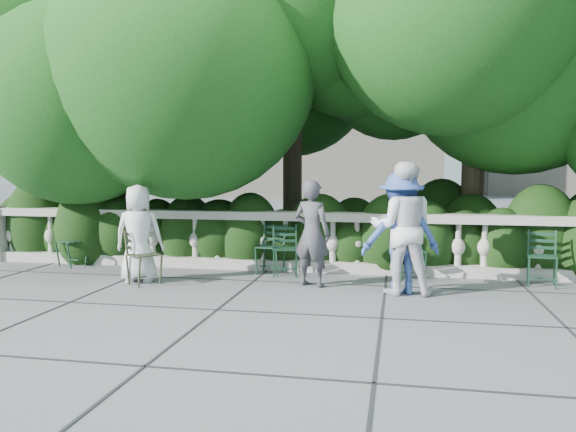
% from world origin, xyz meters
% --- Properties ---
extents(ground, '(90.00, 90.00, 0.00)m').
position_xyz_m(ground, '(0.00, 0.00, 0.00)').
color(ground, '#55565C').
rests_on(ground, ground).
extents(balustrade, '(12.00, 0.44, 1.00)m').
position_xyz_m(balustrade, '(0.00, 1.80, 0.49)').
color(balustrade, '#9E998E').
rests_on(balustrade, ground).
extents(shrub_hedge, '(15.00, 2.60, 1.70)m').
position_xyz_m(shrub_hedge, '(0.00, 3.00, 0.00)').
color(shrub_hedge, black).
rests_on(shrub_hedge, ground).
extents(tree_canopy, '(15.04, 6.52, 6.78)m').
position_xyz_m(tree_canopy, '(0.69, 3.19, 3.96)').
color(tree_canopy, '#3F3023').
rests_on(tree_canopy, ground).
extents(chair_a, '(0.60, 0.62, 0.84)m').
position_xyz_m(chair_a, '(-4.05, 1.31, 0.00)').
color(chair_a, black).
rests_on(chair_a, ground).
extents(chair_c, '(0.53, 0.56, 0.84)m').
position_xyz_m(chair_c, '(-0.07, 1.11, 0.00)').
color(chair_c, black).
rests_on(chair_c, ground).
extents(chair_d, '(0.51, 0.54, 0.84)m').
position_xyz_m(chair_d, '(-0.40, 1.28, 0.00)').
color(chair_d, black).
rests_on(chair_d, ground).
extents(chair_e, '(0.51, 0.55, 0.84)m').
position_xyz_m(chair_e, '(3.73, 1.10, 0.00)').
color(chair_e, black).
rests_on(chair_e, ground).
extents(chair_f, '(0.52, 0.55, 0.84)m').
position_xyz_m(chair_f, '(1.91, 1.23, 0.00)').
color(chair_f, black).
rests_on(chair_f, ground).
extents(chair_weathered, '(0.64, 0.63, 0.84)m').
position_xyz_m(chair_weathered, '(-1.93, 0.16, 0.00)').
color(chair_weathered, black).
rests_on(chair_weathered, ground).
extents(person_businessman, '(0.80, 0.59, 1.49)m').
position_xyz_m(person_businessman, '(-2.20, 0.41, 0.75)').
color(person_businessman, silver).
rests_on(person_businessman, ground).
extents(person_woman_grey, '(0.66, 0.54, 1.57)m').
position_xyz_m(person_woman_grey, '(0.43, 0.62, 0.78)').
color(person_woman_grey, '#3C3C40').
rests_on(person_woman_grey, ground).
extents(person_casual_man, '(0.91, 0.72, 1.83)m').
position_xyz_m(person_casual_man, '(1.73, 0.37, 0.91)').
color(person_casual_man, silver).
rests_on(person_casual_man, ground).
extents(person_older_blue, '(1.22, 0.90, 1.69)m').
position_xyz_m(person_older_blue, '(1.72, 0.37, 0.85)').
color(person_older_blue, '#34509D').
rests_on(person_older_blue, ground).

